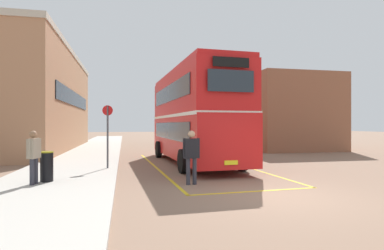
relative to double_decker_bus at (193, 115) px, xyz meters
The scene contains 11 objects.
ground_plane 7.03m from the double_decker_bus, 83.94° to the left, with size 135.60×135.60×0.00m, color #846651.
sidewalk_left 10.93m from the double_decker_bus, 123.04° to the left, with size 4.00×57.60×0.14m, color #B2ADA3.
brick_building_left 14.78m from the double_decker_bus, 133.95° to the left, with size 5.74×19.29×7.73m.
depot_building_right 14.50m from the double_decker_bus, 48.86° to the left, with size 6.75×13.48×5.95m.
double_decker_bus is the anchor object (origin of this frame).
single_deck_bus 17.66m from the double_decker_bus, 76.27° to the left, with size 3.19×9.50×3.02m.
pedestrian_boarding 6.05m from the double_decker_bus, 103.15° to the right, with size 0.60×0.30×1.81m.
pedestrian_waiting_near 8.40m from the double_decker_bus, 139.51° to the right, with size 0.33×0.55×1.68m.
litter_bin 7.99m from the double_decker_bus, 140.85° to the right, with size 0.43×0.43×0.99m.
bus_stop_sign 4.74m from the double_decker_bus, 154.77° to the right, with size 0.43×0.13×2.70m.
bay_marking_yellow 3.17m from the double_decker_bus, 88.66° to the right, with size 4.89×12.56×0.01m.
Camera 1 is at (-4.24, -8.13, 2.00)m, focal length 29.42 mm.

